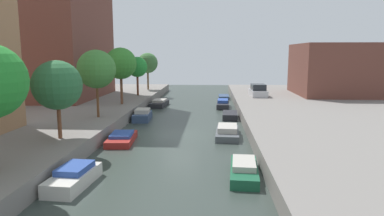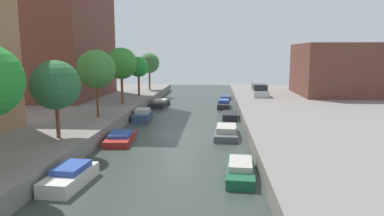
# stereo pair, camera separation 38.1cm
# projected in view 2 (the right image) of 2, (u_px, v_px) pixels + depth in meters

# --- Properties ---
(ground_plane) EXTENTS (84.00, 84.00, 0.00)m
(ground_plane) POSITION_uv_depth(u_px,v_px,m) (180.00, 135.00, 26.36)
(ground_plane) COLOR #333D38
(quay_right) EXTENTS (20.00, 64.00, 1.00)m
(quay_right) POSITION_uv_depth(u_px,v_px,m) (384.00, 131.00, 25.20)
(quay_right) COLOR gray
(quay_right) RESTS_ON ground_plane
(apartment_tower_far) EXTENTS (10.00, 13.87, 21.35)m
(apartment_tower_far) POSITION_uv_depth(u_px,v_px,m) (54.00, 5.00, 39.58)
(apartment_tower_far) COLOR brown
(apartment_tower_far) RESTS_ON quay_left
(low_block_right) EXTENTS (10.00, 10.47, 6.33)m
(low_block_right) POSITION_uv_depth(u_px,v_px,m) (339.00, 69.00, 43.04)
(low_block_right) COLOR brown
(low_block_right) RESTS_ON quay_right
(street_tree_1) EXTENTS (2.97, 2.97, 4.74)m
(street_tree_1) POSITION_uv_depth(u_px,v_px,m) (56.00, 85.00, 20.72)
(street_tree_1) COLOR brown
(street_tree_1) RESTS_ON quay_left
(street_tree_2) EXTENTS (3.09, 3.09, 5.43)m
(street_tree_2) POSITION_uv_depth(u_px,v_px,m) (96.00, 69.00, 27.62)
(street_tree_2) COLOR brown
(street_tree_2) RESTS_ON quay_left
(street_tree_3) EXTENTS (3.18, 3.18, 5.72)m
(street_tree_3) POSITION_uv_depth(u_px,v_px,m) (121.00, 64.00, 34.83)
(street_tree_3) COLOR brown
(street_tree_3) RESTS_ON quay_left
(street_tree_4) EXTENTS (2.48, 2.48, 4.74)m
(street_tree_4) POSITION_uv_depth(u_px,v_px,m) (138.00, 67.00, 42.44)
(street_tree_4) COLOR brown
(street_tree_4) RESTS_ON quay_left
(street_tree_5) EXTENTS (2.88, 2.88, 5.23)m
(street_tree_5) POSITION_uv_depth(u_px,v_px,m) (149.00, 63.00, 49.14)
(street_tree_5) COLOR brown
(street_tree_5) RESTS_ON quay_left
(parked_car) EXTENTS (1.95, 4.10, 1.48)m
(parked_car) POSITION_uv_depth(u_px,v_px,m) (259.00, 91.00, 41.76)
(parked_car) COLOR #B7B7BC
(parked_car) RESTS_ON quay_right
(moored_boat_left_1) EXTENTS (1.68, 3.53, 0.94)m
(moored_boat_left_1) POSITION_uv_depth(u_px,v_px,m) (70.00, 177.00, 16.17)
(moored_boat_left_1) COLOR beige
(moored_boat_left_1) RESTS_ON ground_plane
(moored_boat_left_2) EXTENTS (1.92, 3.92, 0.66)m
(moored_boat_left_2) POSITION_uv_depth(u_px,v_px,m) (121.00, 138.00, 24.12)
(moored_boat_left_2) COLOR maroon
(moored_boat_left_2) RESTS_ON ground_plane
(moored_boat_left_3) EXTENTS (1.61, 3.33, 1.04)m
(moored_boat_left_3) POSITION_uv_depth(u_px,v_px,m) (143.00, 115.00, 32.10)
(moored_boat_left_3) COLOR #33476B
(moored_boat_left_3) RESTS_ON ground_plane
(moored_boat_left_4) EXTENTS (1.83, 4.16, 0.77)m
(moored_boat_left_4) POSITION_uv_depth(u_px,v_px,m) (160.00, 103.00, 40.54)
(moored_boat_left_4) COLOR #232328
(moored_boat_left_4) RESTS_ON ground_plane
(moored_boat_right_1) EXTENTS (1.60, 4.02, 0.80)m
(moored_boat_right_1) POSITION_uv_depth(u_px,v_px,m) (240.00, 170.00, 17.33)
(moored_boat_right_1) COLOR #195638
(moored_boat_right_1) RESTS_ON ground_plane
(moored_boat_right_2) EXTENTS (1.84, 4.31, 0.86)m
(moored_boat_right_2) POSITION_uv_depth(u_px,v_px,m) (226.00, 132.00, 25.64)
(moored_boat_right_2) COLOR #4C5156
(moored_boat_right_2) RESTS_ON ground_plane
(moored_boat_right_3) EXTENTS (1.50, 3.08, 0.58)m
(moored_boat_right_3) POSITION_uv_depth(u_px,v_px,m) (230.00, 116.00, 32.80)
(moored_boat_right_3) COLOR #232328
(moored_boat_right_3) RESTS_ON ground_plane
(moored_boat_right_4) EXTENTS (1.51, 4.01, 0.90)m
(moored_boat_right_4) POSITION_uv_depth(u_px,v_px,m) (224.00, 104.00, 39.52)
(moored_boat_right_4) COLOR #232328
(moored_boat_right_4) RESTS_ON ground_plane
(moored_boat_right_5) EXTENTS (1.34, 3.25, 0.48)m
(moored_boat_right_5) POSITION_uv_depth(u_px,v_px,m) (225.00, 97.00, 47.07)
(moored_boat_right_5) COLOR #33476B
(moored_boat_right_5) RESTS_ON ground_plane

